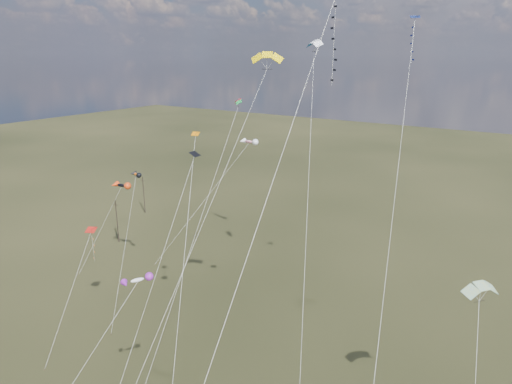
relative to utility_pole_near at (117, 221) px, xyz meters
The scene contains 15 objects.
utility_pole_near is the anchor object (origin of this frame).
utility_pole_far 16.12m from the utility_pole_near, 119.74° to the left, with size 1.40×0.20×8.00m.
diamond_black_high 59.17m from the utility_pole_near, 21.53° to the right, with size 1.24×28.21×37.43m.
diamond_navy_tall 58.47m from the utility_pole_near, ahead, with size 8.56×31.85×36.51m.
diamond_black_mid 42.76m from the utility_pole_near, 31.85° to the right, with size 0.85×14.59×23.93m.
diamond_red_low 28.41m from the utility_pole_near, 45.32° to the right, with size 2.56×9.85×13.22m.
diamond_orange_center 44.88m from the utility_pole_near, 30.85° to the right, with size 11.65×18.97×25.47m.
parafoil_yellow 52.55m from the utility_pole_near, 20.34° to the right, with size 6.35×19.27×33.64m.
parafoil_blue_white 49.93m from the utility_pole_near, ahead, with size 14.14×27.36×34.89m.
parafoil_striped 63.74m from the utility_pole_near, 14.20° to the right, with size 4.50×14.58×16.93m.
parafoil_tricolor 38.07m from the utility_pole_near, ahead, with size 4.68×23.58×27.96m.
novelty_black_orange 14.85m from the utility_pole_near, 33.14° to the right, with size 6.04×6.85×14.39m.
novelty_orange_black 20.55m from the utility_pole_near, 27.52° to the right, with size 8.67×13.28×16.99m.
novelty_white_purple 49.04m from the utility_pole_near, 37.32° to the right, with size 7.38×10.42×16.41m.
novelty_redwhite_stripe 28.19m from the utility_pole_near, 27.91° to the left, with size 10.68×15.32×19.59m.
Camera 1 is at (25.42, -20.48, 33.08)m, focal length 32.00 mm.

